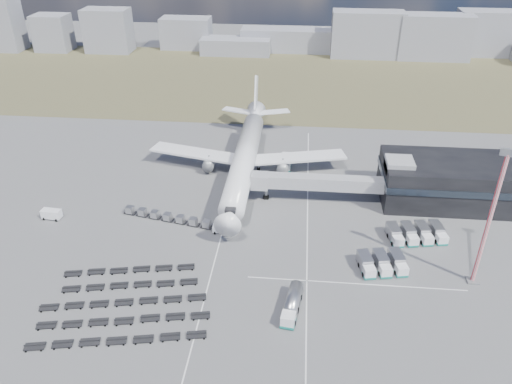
{
  "coord_description": "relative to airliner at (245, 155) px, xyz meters",
  "views": [
    {
      "loc": [
        13.37,
        -79.95,
        60.99
      ],
      "look_at": [
        4.18,
        16.69,
        4.0
      ],
      "focal_mm": 35.0,
      "sensor_mm": 36.0,
      "label": 1
    }
  ],
  "objects": [
    {
      "name": "floodlight_mast",
      "position": [
        46.52,
        -37.58,
        8.27
      ],
      "size": [
        2.58,
        2.09,
        27.05
      ],
      "rotation": [
        0.0,
        0.0,
        -0.3
      ],
      "color": "red",
      "rests_on": "ground"
    },
    {
      "name": "terminal",
      "position": [
        47.77,
        -8.41,
        -0.04
      ],
      "size": [
        30.4,
        16.4,
        11.0
      ],
      "color": "black",
      "rests_on": "ground"
    },
    {
      "name": "jet_bridge",
      "position": [
        15.9,
        -11.95,
        -0.24
      ],
      "size": [
        30.3,
        3.8,
        7.05
      ],
      "color": "#939399",
      "rests_on": "ground"
    },
    {
      "name": "catering_truck",
      "position": [
        10.21,
        4.45,
        -3.8
      ],
      "size": [
        2.72,
        6.39,
        2.91
      ],
      "rotation": [
        0.0,
        0.0,
        -0.02
      ],
      "color": "white",
      "rests_on": "ground"
    },
    {
      "name": "baggage_dollies",
      "position": [
        -15.7,
        -49.86,
        -4.91
      ],
      "size": [
        31.06,
        24.18,
        0.76
      ],
      "rotation": [
        0.0,
        0.0,
        0.19
      ],
      "color": "black",
      "rests_on": "ground"
    },
    {
      "name": "fuel_tanker",
      "position": [
        13.46,
        -48.51,
        -3.77
      ],
      "size": [
        3.72,
        9.69,
        3.05
      ],
      "rotation": [
        0.0,
        0.0,
        -0.14
      ],
      "color": "white",
      "rests_on": "ground"
    },
    {
      "name": "service_trucks_near",
      "position": [
        30.15,
        -35.57,
        -3.91
      ],
      "size": [
        9.42,
        7.79,
        2.55
      ],
      "rotation": [
        0.0,
        0.0,
        0.19
      ],
      "color": "white",
      "rests_on": "ground"
    },
    {
      "name": "service_trucks_far",
      "position": [
        38.42,
        -24.94,
        -3.92
      ],
      "size": [
        12.28,
        8.18,
        2.52
      ],
      "rotation": [
        0.0,
        0.0,
        0.18
      ],
      "color": "white",
      "rests_on": "ground"
    },
    {
      "name": "lane_markings",
      "position": [
        9.77,
        -29.38,
        -5.29
      ],
      "size": [
        47.12,
        110.0,
        0.01
      ],
      "color": "silver",
      "rests_on": "ground"
    },
    {
      "name": "skyline",
      "position": [
        3.92,
        116.88,
        3.39
      ],
      "size": [
        312.15,
        25.12,
        23.37
      ],
      "color": "gray",
      "rests_on": "ground"
    },
    {
      "name": "utility_van",
      "position": [
        -40.26,
        -24.8,
        -4.16
      ],
      "size": [
        4.39,
        2.29,
        2.27
      ],
      "primitive_type": "cube",
      "rotation": [
        0.0,
        0.0,
        -0.09
      ],
      "color": "white",
      "rests_on": "ground"
    },
    {
      "name": "grass_strip",
      "position": [
        0.0,
        77.62,
        -5.29
      ],
      "size": [
        420.0,
        90.0,
        0.01
      ],
      "primitive_type": "cube",
      "color": "#4E472F",
      "rests_on": "ground"
    },
    {
      "name": "pushback_tug",
      "position": [
        -2.26,
        -26.34,
        -4.52
      ],
      "size": [
        3.56,
        2.09,
        1.55
      ],
      "primitive_type": "cube",
      "rotation": [
        0.0,
        0.0,
        0.04
      ],
      "color": "white",
      "rests_on": "ground"
    },
    {
      "name": "uld_row",
      "position": [
        -13.12,
        -23.46,
        -4.31
      ],
      "size": [
        23.95,
        6.65,
        1.63
      ],
      "rotation": [
        0.0,
        0.0,
        -0.21
      ],
      "color": "black",
      "rests_on": "ground"
    },
    {
      "name": "airliner",
      "position": [
        0.0,
        0.0,
        0.0
      ],
      "size": [
        51.59,
        64.53,
        17.62
      ],
      "color": "white",
      "rests_on": "ground"
    },
    {
      "name": "ground",
      "position": [
        0.0,
        -32.38,
        -5.29
      ],
      "size": [
        420.0,
        420.0,
        0.0
      ],
      "primitive_type": "plane",
      "color": "#565659",
      "rests_on": "ground"
    }
  ]
}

